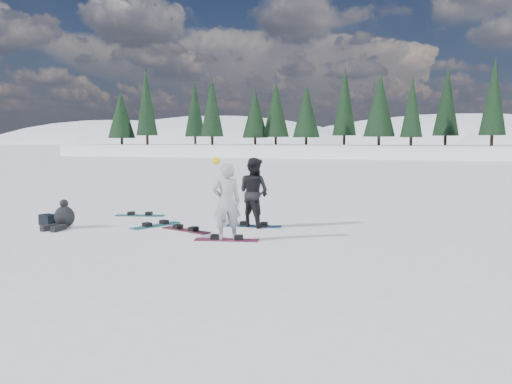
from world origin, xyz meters
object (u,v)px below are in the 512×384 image
gear_bag (48,220)px  snowboard_loose_c (140,216)px  snowboarder_man (254,192)px  snowboard_loose_a (156,226)px  snowboarder_woman (226,202)px  seated_rider (63,217)px  snowboard_loose_b (186,230)px

gear_bag → snowboard_loose_c: size_ratio=0.30×
snowboarder_man → snowboard_loose_c: size_ratio=1.25×
snowboard_loose_a → snowboard_loose_c: size_ratio=1.00×
snowboard_loose_c → snowboard_loose_a: bearing=-59.9°
snowboarder_woman → snowboarder_man: snowboarder_woman is taller
seated_rider → snowboard_loose_a: 2.42m
seated_rider → gear_bag: size_ratio=2.07×
snowboard_loose_c → snowboard_loose_b: size_ratio=1.00×
seated_rider → snowboard_loose_c: bearing=75.9°
snowboarder_man → seated_rider: size_ratio=2.01×
snowboard_loose_a → snowboard_loose_b: (1.07, -0.38, 0.00)m
snowboarder_woman → snowboard_loose_c: (-3.85, 2.69, -0.90)m
seated_rider → snowboard_loose_a: size_ratio=0.62×
gear_bag → snowboard_loose_b: bearing=5.3°
snowboarder_man → snowboard_loose_a: snowboarder_man is taller
snowboard_loose_a → snowboard_loose_c: (-1.33, 1.45, 0.00)m
snowboard_loose_a → snowboarder_woman: bearing=-90.4°
snowboarder_woman → seated_rider: size_ratio=2.10×
snowboarder_woman → seated_rider: snowboarder_woman is taller
snowboarder_man → gear_bag: size_ratio=4.15×
snowboarder_man → snowboard_loose_a: bearing=38.9°
snowboarder_man → seated_rider: bearing=43.3°
snowboard_loose_c → gear_bag: bearing=-137.6°
snowboard_loose_a → snowboard_loose_b: size_ratio=1.00×
gear_bag → snowboarder_woman: bearing=-5.2°
gear_bag → snowboarder_man: bearing=14.9°
seated_rider → snowboarder_woman: bearing=2.4°
snowboarder_woman → seated_rider: 4.76m
snowboard_loose_c → snowboarder_man: bearing=-23.1°
gear_bag → snowboard_loose_a: (2.89, 0.75, -0.14)m
seated_rider → snowboard_loose_b: (3.26, 0.61, -0.28)m
snowboarder_man → snowboard_loose_c: (-3.90, 0.75, -0.92)m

